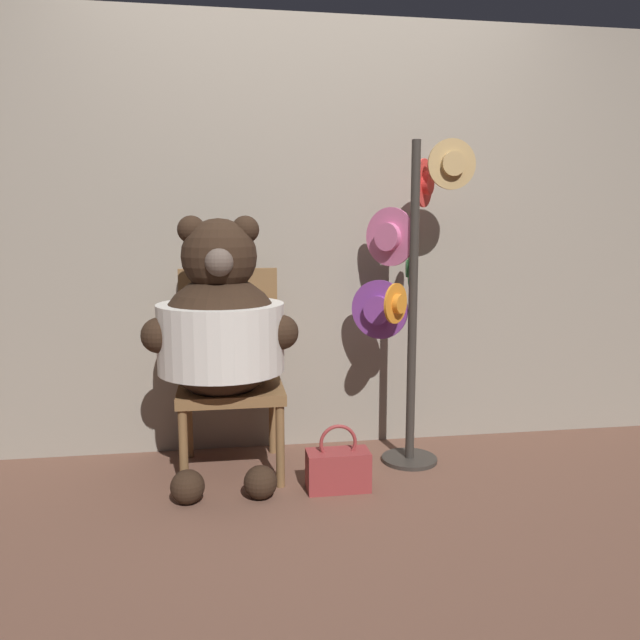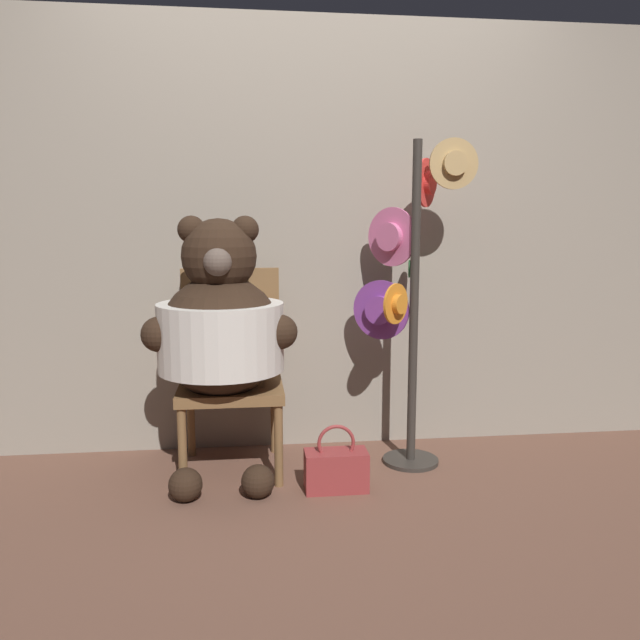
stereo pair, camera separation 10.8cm
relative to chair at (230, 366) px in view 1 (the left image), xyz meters
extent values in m
plane|color=brown|center=(0.42, -0.32, -0.50)|extent=(14.00, 14.00, 0.00)
cube|color=gray|center=(0.42, 0.28, 0.61)|extent=(8.00, 0.10, 2.24)
cylinder|color=brown|center=(-0.22, -0.31, -0.31)|extent=(0.04, 0.04, 0.39)
cylinder|color=brown|center=(0.22, -0.31, -0.31)|extent=(0.04, 0.04, 0.39)
cylinder|color=brown|center=(-0.22, 0.13, -0.31)|extent=(0.04, 0.04, 0.39)
cylinder|color=brown|center=(0.22, 0.13, -0.31)|extent=(0.04, 0.04, 0.39)
cube|color=brown|center=(0.00, -0.09, -0.09)|extent=(0.49, 0.50, 0.05)
cube|color=brown|center=(0.00, 0.14, 0.20)|extent=(0.49, 0.04, 0.54)
sphere|color=black|center=(-0.04, -0.17, 0.17)|extent=(0.57, 0.57, 0.57)
cylinder|color=silver|center=(-0.04, -0.17, 0.17)|extent=(0.58, 0.58, 0.31)
sphere|color=black|center=(-0.04, -0.17, 0.54)|extent=(0.34, 0.34, 0.34)
sphere|color=black|center=(-0.16, -0.17, 0.66)|extent=(0.13, 0.13, 0.13)
sphere|color=black|center=(0.08, -0.17, 0.66)|extent=(0.13, 0.13, 0.13)
sphere|color=brown|center=(-0.04, -0.31, 0.53)|extent=(0.13, 0.13, 0.13)
sphere|color=black|center=(-0.31, -0.24, 0.20)|extent=(0.16, 0.16, 0.16)
sphere|color=black|center=(0.23, -0.24, 0.20)|extent=(0.16, 0.16, 0.16)
sphere|color=black|center=(-0.20, -0.42, -0.43)|extent=(0.15, 0.15, 0.15)
sphere|color=black|center=(0.12, -0.42, -0.43)|extent=(0.15, 0.15, 0.15)
cylinder|color=#332D28|center=(0.89, -0.10, -0.49)|extent=(0.28, 0.28, 0.02)
cylinder|color=#332D28|center=(0.89, -0.10, 0.29)|extent=(0.04, 0.04, 1.59)
cylinder|color=#D16693|center=(0.80, 0.01, 0.63)|extent=(0.20, 0.23, 0.29)
cylinder|color=#D16693|center=(0.80, 0.01, 0.63)|extent=(0.15, 0.16, 0.14)
cylinder|color=red|center=(0.97, 0.00, 0.89)|extent=(0.15, 0.20, 0.24)
cylinder|color=red|center=(0.97, 0.00, 0.89)|extent=(0.12, 0.13, 0.11)
cylinder|color=orange|center=(0.77, -0.21, 0.32)|extent=(0.15, 0.14, 0.19)
cylinder|color=orange|center=(0.77, -0.21, 0.32)|extent=(0.11, 0.11, 0.09)
cylinder|color=#3D9351|center=(0.93, 0.08, 0.46)|extent=(0.05, 0.18, 0.19)
cylinder|color=#3D9351|center=(0.93, 0.08, 0.46)|extent=(0.06, 0.10, 0.09)
cylinder|color=#7A388E|center=(0.75, 0.00, 0.26)|extent=(0.25, 0.18, 0.30)
cylinder|color=#7A388E|center=(0.75, 0.00, 0.26)|extent=(0.16, 0.15, 0.14)
cylinder|color=tan|center=(1.07, -0.10, 0.97)|extent=(0.24, 0.02, 0.24)
cylinder|color=tan|center=(1.07, -0.10, 0.97)|extent=(0.12, 0.07, 0.12)
cube|color=maroon|center=(0.47, -0.38, -0.41)|extent=(0.28, 0.14, 0.18)
torus|color=maroon|center=(0.47, -0.38, -0.28)|extent=(0.17, 0.02, 0.17)
camera|label=1|loc=(-0.02, -3.02, 0.69)|focal=35.00mm
camera|label=2|loc=(0.09, -3.04, 0.69)|focal=35.00mm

